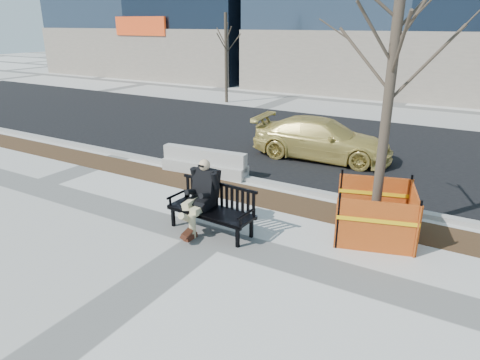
{
  "coord_description": "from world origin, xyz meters",
  "views": [
    {
      "loc": [
        4.89,
        -7.02,
        4.47
      ],
      "look_at": [
        0.24,
        0.84,
        1.13
      ],
      "focal_mm": 32.35,
      "sensor_mm": 36.0,
      "label": 1
    }
  ],
  "objects_px": {
    "tree_fence": "(372,235)",
    "jersey_barrier_left": "(205,174)",
    "bench": "(211,231)",
    "sedan": "(321,158)",
    "seated_man": "(203,227)"
  },
  "relations": [
    {
      "from": "sedan",
      "to": "jersey_barrier_left",
      "type": "relative_size",
      "value": 1.69
    },
    {
      "from": "bench",
      "to": "seated_man",
      "type": "distance_m",
      "value": 0.29
    },
    {
      "from": "sedan",
      "to": "jersey_barrier_left",
      "type": "distance_m",
      "value": 4.27
    },
    {
      "from": "tree_fence",
      "to": "jersey_barrier_left",
      "type": "bearing_deg",
      "value": 164.69
    },
    {
      "from": "tree_fence",
      "to": "jersey_barrier_left",
      "type": "relative_size",
      "value": 2.19
    },
    {
      "from": "bench",
      "to": "tree_fence",
      "type": "height_order",
      "value": "tree_fence"
    },
    {
      "from": "tree_fence",
      "to": "sedan",
      "type": "xyz_separation_m",
      "value": [
        -3.08,
        4.96,
        0.0
      ]
    },
    {
      "from": "jersey_barrier_left",
      "to": "seated_man",
      "type": "bearing_deg",
      "value": -60.63
    },
    {
      "from": "sedan",
      "to": "jersey_barrier_left",
      "type": "height_order",
      "value": "sedan"
    },
    {
      "from": "bench",
      "to": "sedan",
      "type": "xyz_separation_m",
      "value": [
        0.13,
        6.62,
        0.0
      ]
    },
    {
      "from": "bench",
      "to": "seated_man",
      "type": "height_order",
      "value": "seated_man"
    },
    {
      "from": "tree_fence",
      "to": "seated_man",
      "type": "bearing_deg",
      "value": -155.56
    },
    {
      "from": "seated_man",
      "to": "jersey_barrier_left",
      "type": "bearing_deg",
      "value": 127.77
    },
    {
      "from": "bench",
      "to": "sedan",
      "type": "bearing_deg",
      "value": 92.28
    },
    {
      "from": "tree_fence",
      "to": "sedan",
      "type": "bearing_deg",
      "value": 121.81
    }
  ]
}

